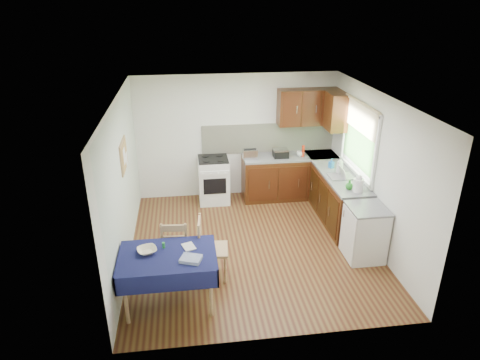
{
  "coord_description": "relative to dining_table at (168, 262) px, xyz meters",
  "views": [
    {
      "loc": [
        -1.01,
        -6.04,
        3.89
      ],
      "look_at": [
        -0.19,
        0.15,
        1.15
      ],
      "focal_mm": 32.0,
      "sensor_mm": 36.0,
      "label": 1
    }
  ],
  "objects": [
    {
      "name": "worktop_right",
      "position": [
        3.03,
        1.92,
        0.22
      ],
      "size": [
        0.6,
        1.7,
        0.04
      ],
      "primitive_type": "cube",
      "color": "slate",
      "rests_on": "base_cabinets"
    },
    {
      "name": "worktop_back",
      "position": [
        2.38,
        3.07,
        0.22
      ],
      "size": [
        1.9,
        0.6,
        0.04
      ],
      "primitive_type": "cube",
      "color": "slate",
      "rests_on": "base_cabinets"
    },
    {
      "name": "soap_bottle_a",
      "position": [
        3.04,
        2.05,
        0.4
      ],
      "size": [
        0.17,
        0.17,
        0.32
      ],
      "primitive_type": "imported",
      "rotation": [
        0.0,
        0.0,
        0.64
      ],
      "color": "white",
      "rests_on": "worktop_right"
    },
    {
      "name": "window",
      "position": [
        3.3,
        1.97,
        0.99
      ],
      "size": [
        0.04,
        1.48,
        1.26
      ],
      "color": "#2F5E26",
      "rests_on": "wall_right"
    },
    {
      "name": "wall_front",
      "position": [
        1.33,
        -0.83,
        0.59
      ],
      "size": [
        4.0,
        0.02,
        2.5
      ],
      "primitive_type": "cube",
      "color": "white",
      "rests_on": "ground"
    },
    {
      "name": "kettle",
      "position": [
        3.08,
        1.28,
        0.36
      ],
      "size": [
        0.17,
        0.17,
        0.29
      ],
      "color": "white",
      "rests_on": "worktop_right"
    },
    {
      "name": "plate_bowl",
      "position": [
        -0.26,
        0.09,
        0.14
      ],
      "size": [
        0.31,
        0.31,
        0.06
      ],
      "primitive_type": "imported",
      "rotation": [
        0.0,
        0.0,
        0.3
      ],
      "color": "beige",
      "rests_on": "dining_table"
    },
    {
      "name": "tea_towel",
      "position": [
        0.3,
        -0.17,
        0.13
      ],
      "size": [
        0.31,
        0.28,
        0.05
      ],
      "primitive_type": "cube",
      "rotation": [
        0.0,
        0.0,
        -0.35
      ],
      "color": "navy",
      "rests_on": "dining_table"
    },
    {
      "name": "base_cabinets",
      "position": [
        2.69,
        2.52,
        -0.23
      ],
      "size": [
        1.9,
        2.3,
        0.86
      ],
      "color": "#321408",
      "rests_on": "ground"
    },
    {
      "name": "sandwich_press",
      "position": [
        2.17,
        3.01,
        0.32
      ],
      "size": [
        0.29,
        0.25,
        0.17
      ],
      "rotation": [
        0.0,
        0.0,
        0.29
      ],
      "color": "black",
      "rests_on": "worktop_back"
    },
    {
      "name": "chair_near",
      "position": [
        0.58,
        0.53,
        -0.15
      ],
      "size": [
        0.47,
        0.47,
        0.97
      ],
      "rotation": [
        0.0,
        0.0,
        1.48
      ],
      "color": "#A17F50",
      "rests_on": "ground"
    },
    {
      "name": "corkboard",
      "position": [
        -0.64,
        1.57,
        0.94
      ],
      "size": [
        0.04,
        0.62,
        0.47
      ],
      "color": "#A17F50",
      "rests_on": "wall_left"
    },
    {
      "name": "upper_cabinets",
      "position": [
        2.85,
        3.07,
        1.19
      ],
      "size": [
        1.2,
        0.85,
        0.7
      ],
      "color": "#321408",
      "rests_on": "wall_back"
    },
    {
      "name": "fridge",
      "position": [
        3.03,
        0.72,
        -0.22
      ],
      "size": [
        0.58,
        0.6,
        0.89
      ],
      "color": "white",
      "rests_on": "ground"
    },
    {
      "name": "wall_left",
      "position": [
        -0.67,
        1.27,
        0.59
      ],
      "size": [
        0.02,
        4.2,
        2.5
      ],
      "primitive_type": "cube",
      "color": "silver",
      "rests_on": "ground"
    },
    {
      "name": "worktop_corner",
      "position": [
        3.03,
        3.07,
        0.22
      ],
      "size": [
        0.6,
        0.6,
        0.04
      ],
      "primitive_type": "cube",
      "color": "slate",
      "rests_on": "base_cabinets"
    },
    {
      "name": "dish_rack",
      "position": [
        3.01,
        1.88,
        0.26
      ],
      "size": [
        0.42,
        0.32,
        0.2
      ],
      "rotation": [
        0.0,
        0.0,
        -0.19
      ],
      "color": "gray",
      "rests_on": "worktop_right"
    },
    {
      "name": "chair_far",
      "position": [
        0.09,
        0.64,
        -0.17
      ],
      "size": [
        0.46,
        0.46,
        0.94
      ],
      "rotation": [
        0.0,
        0.0,
        3.04
      ],
      "color": "#A17F50",
      "rests_on": "ground"
    },
    {
      "name": "cup",
      "position": [
        2.56,
        3.01,
        0.29
      ],
      "size": [
        0.13,
        0.13,
        0.1
      ],
      "primitive_type": "imported",
      "rotation": [
        0.0,
        0.0,
        -0.05
      ],
      "color": "white",
      "rests_on": "worktop_back"
    },
    {
      "name": "dining_table",
      "position": [
        0.0,
        0.0,
        0.0
      ],
      "size": [
        1.27,
        0.86,
        0.77
      ],
      "rotation": [
        0.0,
        0.0,
        0.4
      ],
      "color": "#0F0D37",
      "rests_on": "ground"
    },
    {
      "name": "ceiling",
      "position": [
        1.33,
        1.27,
        1.84
      ],
      "size": [
        4.0,
        4.2,
        0.02
      ],
      "primitive_type": "cube",
      "color": "white",
      "rests_on": "wall_back"
    },
    {
      "name": "wall_back",
      "position": [
        1.33,
        3.37,
        0.59
      ],
      "size": [
        4.0,
        0.02,
        2.5
      ],
      "primitive_type": "cube",
      "color": "white",
      "rests_on": "ground"
    },
    {
      "name": "yellow_packet",
      "position": [
        2.1,
        3.15,
        0.31
      ],
      "size": [
        0.12,
        0.08,
        0.16
      ],
      "primitive_type": "cube",
      "rotation": [
        0.0,
        0.0,
        -0.02
      ],
      "color": "gold",
      "rests_on": "worktop_back"
    },
    {
      "name": "toaster",
      "position": [
        1.55,
        2.99,
        0.33
      ],
      "size": [
        0.28,
        0.17,
        0.22
      ],
      "rotation": [
        0.0,
        0.0,
        -0.35
      ],
      "color": "#B8B8BC",
      "rests_on": "worktop_back"
    },
    {
      "name": "splashback",
      "position": [
        1.98,
        3.35,
        0.54
      ],
      "size": [
        2.7,
        0.02,
        0.6
      ],
      "primitive_type": "cube",
      "color": "beige",
      "rests_on": "wall_back"
    },
    {
      "name": "spice_jar",
      "position": [
        -0.05,
        0.18,
        0.14
      ],
      "size": [
        0.04,
        0.04,
        0.08
      ],
      "primitive_type": "cylinder",
      "color": "#248735",
      "rests_on": "dining_table"
    },
    {
      "name": "soap_bottle_b",
      "position": [
        2.98,
        2.33,
        0.33
      ],
      "size": [
        0.11,
        0.11,
        0.18
      ],
      "primitive_type": "imported",
      "rotation": [
        0.0,
        0.0,
        2.06
      ],
      "color": "blue",
      "rests_on": "worktop_right"
    },
    {
      "name": "sauce_bottle",
      "position": [
        2.61,
        2.97,
        0.35
      ],
      "size": [
        0.05,
        0.05,
        0.23
      ],
      "primitive_type": "cylinder",
      "color": "red",
      "rests_on": "worktop_back"
    },
    {
      "name": "stove",
      "position": [
        0.83,
        3.07,
        -0.2
      ],
      "size": [
        0.6,
        0.61,
        0.92
      ],
      "color": "white",
      "rests_on": "ground"
    },
    {
      "name": "book",
      "position": [
        0.21,
        0.12,
        0.11
      ],
      "size": [
        0.21,
        0.24,
        0.02
      ],
      "primitive_type": "imported",
      "rotation": [
        0.0,
        0.0,
        0.32
      ],
      "color": "white",
      "rests_on": "dining_table"
    },
    {
      "name": "soap_bottle_c",
      "position": [
        2.97,
        1.37,
        0.32
      ],
      "size": [
        0.15,
        0.15,
        0.16
      ],
      "primitive_type": "imported",
      "rotation": [
        0.0,
        0.0,
        3.42
      ],
      "color": "#247E22",
      "rests_on": "worktop_right"
    },
    {
      "name": "floor",
      "position": [
        1.33,
        1.27,
        -0.66
      ],
      "size": [
        4.2,
        4.2,
        0.0
      ],
      "primitive_type": "plane",
      "color": "#472012",
      "rests_on": "ground"
    },
    {
      "name": "wall_right",
      "position": [
        3.33,
        1.27,
        0.59
      ],
      "size": [
        0.02,
        4.2,
        2.5
      ],
      "primitive_type": "cube",
      "color": "white",
      "rests_on": "ground"
    }
  ]
}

